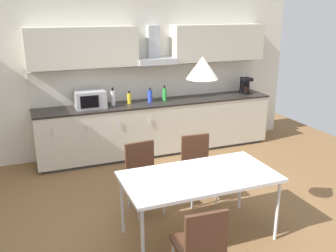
% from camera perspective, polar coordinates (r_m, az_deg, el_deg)
% --- Properties ---
extents(ground_plane, '(8.70, 7.82, 0.02)m').
position_cam_1_polar(ground_plane, '(4.59, -0.50, -15.00)').
color(ground_plane, brown).
extents(wall_back, '(6.96, 0.10, 2.79)m').
position_cam_1_polar(wall_back, '(6.51, -9.05, 7.85)').
color(wall_back, silver).
rests_on(wall_back, ground_plane).
extents(kitchen_counter, '(4.16, 0.64, 0.92)m').
position_cam_1_polar(kitchen_counter, '(6.60, -1.51, -0.11)').
color(kitchen_counter, '#333333').
rests_on(kitchen_counter, ground_plane).
extents(backsplash_tile, '(4.14, 0.02, 0.58)m').
position_cam_1_polar(backsplash_tile, '(6.69, -2.43, 6.70)').
color(backsplash_tile, silver).
rests_on(backsplash_tile, kitchen_counter).
extents(upper_wall_cabinets, '(4.14, 0.40, 0.63)m').
position_cam_1_polar(upper_wall_cabinets, '(6.45, -2.04, 12.18)').
color(upper_wall_cabinets, beige).
extents(microwave, '(0.48, 0.35, 0.28)m').
position_cam_1_polar(microwave, '(6.16, -11.77, 4.00)').
color(microwave, '#ADADB2').
rests_on(microwave, kitchen_counter).
extents(coffee_maker, '(0.18, 0.19, 0.30)m').
position_cam_1_polar(coffee_maker, '(7.25, 11.74, 6.07)').
color(coffee_maker, black).
rests_on(coffee_maker, kitchen_counter).
extents(bottle_yellow, '(0.07, 0.07, 0.21)m').
position_cam_1_polar(bottle_yellow, '(6.36, -5.92, 4.24)').
color(bottle_yellow, yellow).
rests_on(bottle_yellow, kitchen_counter).
extents(bottle_white, '(0.08, 0.08, 0.29)m').
position_cam_1_polar(bottle_white, '(6.27, -8.39, 4.30)').
color(bottle_white, white).
rests_on(bottle_white, kitchen_counter).
extents(bottle_blue, '(0.08, 0.08, 0.25)m').
position_cam_1_polar(bottle_blue, '(6.42, -2.76, 4.59)').
color(bottle_blue, blue).
rests_on(bottle_blue, kitchen_counter).
extents(bottle_green, '(0.07, 0.07, 0.27)m').
position_cam_1_polar(bottle_green, '(6.52, -0.54, 4.87)').
color(bottle_green, green).
rests_on(bottle_green, kitchen_counter).
extents(dining_table, '(1.65, 0.86, 0.75)m').
position_cam_1_polar(dining_table, '(4.07, 4.81, -8.02)').
color(dining_table, white).
rests_on(dining_table, ground_plane).
extents(chair_far_left, '(0.43, 0.43, 0.87)m').
position_cam_1_polar(chair_far_left, '(4.70, -3.85, -6.71)').
color(chair_far_left, '#4C2D1E').
rests_on(chair_far_left, ground_plane).
extents(chair_near_left, '(0.42, 0.42, 0.87)m').
position_cam_1_polar(chair_near_left, '(3.38, 5.08, -17.22)').
color(chair_near_left, '#4C2D1E').
rests_on(chair_near_left, ground_plane).
extents(chair_far_right, '(0.43, 0.43, 0.87)m').
position_cam_1_polar(chair_far_right, '(4.96, 4.53, -5.39)').
color(chair_far_right, '#4C2D1E').
rests_on(chair_far_right, ground_plane).
extents(pendant_lamp, '(0.32, 0.32, 0.22)m').
position_cam_1_polar(pendant_lamp, '(3.72, 5.27, 8.84)').
color(pendant_lamp, silver).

